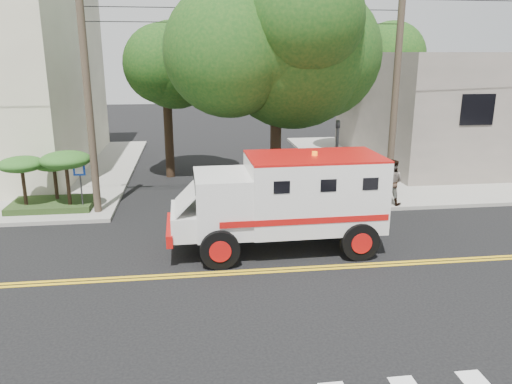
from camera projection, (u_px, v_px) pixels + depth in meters
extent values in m
plane|color=black|center=(261.00, 271.00, 14.51)|extent=(100.00, 100.00, 0.00)
cube|color=gray|center=(458.00, 160.00, 29.07)|extent=(17.00, 17.00, 0.15)
cube|color=slate|center=(483.00, 106.00, 28.90)|extent=(14.00, 12.00, 6.00)
cylinder|color=#382D23|center=(88.00, 99.00, 18.32)|extent=(0.28, 0.28, 9.00)
cylinder|color=#382D23|center=(395.00, 95.00, 20.00)|extent=(0.28, 0.28, 9.00)
cylinder|color=black|center=(276.00, 121.00, 19.96)|extent=(0.44, 0.44, 7.00)
sphere|color=#0F3911|center=(277.00, 29.00, 19.01)|extent=(5.32, 5.32, 5.32)
sphere|color=#0F3911|center=(311.00, 12.00, 18.27)|extent=(4.56, 4.56, 4.56)
cylinder|color=black|center=(168.00, 122.00, 24.83)|extent=(0.44, 0.44, 5.60)
sphere|color=#0F3911|center=(165.00, 64.00, 24.07)|extent=(3.92, 3.92, 3.92)
sphere|color=#0F3911|center=(182.00, 55.00, 23.53)|extent=(3.36, 3.36, 3.36)
cylinder|color=black|center=(364.00, 107.00, 30.04)|extent=(0.44, 0.44, 5.95)
sphere|color=#0F3911|center=(367.00, 56.00, 29.24)|extent=(4.20, 4.20, 4.20)
sphere|color=#0F3911|center=(386.00, 48.00, 28.66)|extent=(3.60, 3.60, 3.60)
cylinder|color=#3F3F42|center=(336.00, 165.00, 19.84)|extent=(0.12, 0.12, 3.60)
imported|color=#3F3F42|center=(338.00, 132.00, 19.48)|extent=(0.15, 0.18, 0.90)
cylinder|color=#3F3F42|center=(81.00, 190.00, 19.38)|extent=(0.06, 0.06, 2.00)
cube|color=#0C33A5|center=(79.00, 170.00, 19.11)|extent=(0.45, 0.03, 0.45)
cube|color=#1E3314|center=(53.00, 204.00, 19.99)|extent=(3.20, 2.00, 0.24)
cylinder|color=black|center=(24.00, 186.00, 19.35)|extent=(0.14, 0.14, 1.52)
ellipsoid|color=#235018|center=(21.00, 164.00, 19.12)|extent=(1.73, 1.73, 0.60)
cylinder|color=black|center=(56.00, 182.00, 20.17)|extent=(0.14, 0.14, 1.36)
ellipsoid|color=#235018|center=(54.00, 164.00, 19.96)|extent=(1.55, 1.55, 0.54)
cylinder|color=black|center=(68.00, 184.00, 19.35)|extent=(0.14, 0.14, 1.68)
ellipsoid|color=#235018|center=(66.00, 160.00, 19.10)|extent=(1.91, 1.91, 0.66)
cube|color=silver|center=(313.00, 192.00, 15.82)|extent=(4.21, 2.54, 2.24)
cube|color=silver|center=(223.00, 202.00, 15.47)|extent=(1.75, 2.38, 1.82)
cube|color=black|center=(195.00, 188.00, 15.22)|extent=(0.10, 1.82, 0.75)
cube|color=silver|center=(187.00, 220.00, 15.45)|extent=(1.00, 2.16, 0.75)
cube|color=#B2100D|center=(170.00, 229.00, 15.45)|extent=(0.24, 2.30, 0.37)
cube|color=#B2100D|center=(315.00, 156.00, 15.51)|extent=(4.21, 2.54, 0.06)
cylinder|color=black|center=(220.00, 249.00, 14.59)|extent=(1.18, 0.36, 1.18)
cylinder|color=black|center=(214.00, 223.00, 16.87)|extent=(1.18, 0.36, 1.18)
cylinder|color=black|center=(360.00, 241.00, 15.20)|extent=(1.18, 0.36, 1.18)
cylinder|color=black|center=(336.00, 217.00, 17.48)|extent=(1.18, 0.36, 1.18)
imported|color=gray|center=(369.00, 179.00, 21.00)|extent=(0.74, 0.71, 1.71)
imported|color=gray|center=(392.00, 182.00, 20.24)|extent=(1.14, 1.11, 1.85)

